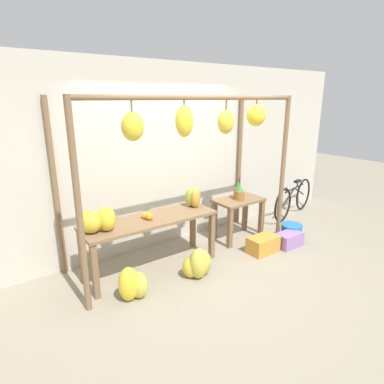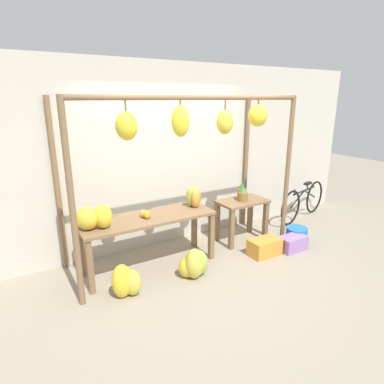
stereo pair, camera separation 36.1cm
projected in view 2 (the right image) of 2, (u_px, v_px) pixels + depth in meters
name	position (u px, v px, depth m)	size (l,w,h in m)	color
ground_plane	(211.00, 277.00, 4.23)	(20.00, 20.00, 0.00)	gray
shop_wall_back	(163.00, 157.00, 4.95)	(8.00, 0.08, 2.80)	beige
stall_awning	(194.00, 143.00, 4.15)	(3.24, 1.14, 2.31)	brown
display_table_main	(149.00, 225.00, 4.33)	(1.83, 0.58, 0.74)	brown
display_table_side	(242.00, 211.00, 5.21)	(0.80, 0.48, 0.69)	brown
banana_pile_on_table	(94.00, 217.00, 3.88)	(0.48, 0.38, 0.31)	yellow
orange_pile	(145.00, 214.00, 4.28)	(0.13, 0.18, 0.09)	orange
pineapple_cluster	(242.00, 193.00, 5.13)	(0.18, 0.22, 0.30)	olive
banana_pile_ground_left	(126.00, 282.00, 3.78)	(0.38, 0.28, 0.42)	gold
banana_pile_ground_right	(194.00, 264.00, 4.21)	(0.47, 0.41, 0.41)	#9EB247
fruit_crate_white	(265.00, 247.00, 4.81)	(0.47, 0.28, 0.25)	orange
blue_bucket	(296.00, 235.00, 5.23)	(0.34, 0.34, 0.25)	blue
parked_bicycle	(303.00, 201.00, 6.22)	(1.59, 0.43, 0.70)	black
papaya_pile	(194.00, 197.00, 4.68)	(0.24, 0.24, 0.29)	gold
fruit_crate_purple	(292.00, 243.00, 4.97)	(0.43, 0.26, 0.23)	#9970B7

